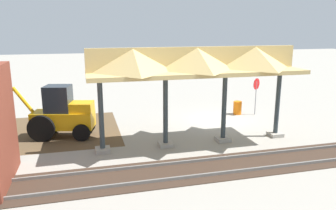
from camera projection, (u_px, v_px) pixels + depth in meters
ground_plane at (219, 120)px, 21.01m from camera, size 120.00×120.00×0.00m
dirt_work_zone at (25, 133)px, 18.40m from camera, size 10.38×7.00×0.01m
platform_canopy at (196, 63)px, 15.83m from camera, size 10.48×3.20×4.90m
rail_tracks at (280, 160)px, 14.63m from camera, size 60.00×2.58×0.15m
stop_sign at (256, 89)px, 21.94m from camera, size 0.66×0.42×2.50m
backhoe at (60, 114)px, 17.52m from camera, size 5.24×2.36×2.82m
traffic_barrel at (237, 108)px, 22.36m from camera, size 0.56×0.56×0.90m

